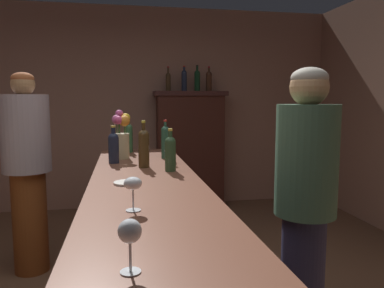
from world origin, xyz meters
The scene contains 19 objects.
wall_back centered at (0.00, 3.02, 1.35)m, with size 5.99×0.12×2.70m, color #AA7A65.
bar_counter centered at (0.20, 0.04, 0.50)m, with size 0.66×2.76×0.99m.
display_cabinet centered at (0.95, 2.74, 0.83)m, with size 0.96×0.38×1.58m.
wine_bottle_chardonnay centered at (0.41, 0.83, 1.14)m, with size 0.07×0.07×0.32m.
wine_bottle_malbec centered at (0.00, 0.67, 1.12)m, with size 0.08×0.08×0.29m.
wine_bottle_merlot centered at (0.12, 1.24, 1.14)m, with size 0.07×0.07×0.33m.
wine_bottle_syrah centered at (0.21, 0.45, 1.14)m, with size 0.08×0.08×0.33m.
wine_bottle_rose centered at (0.38, 0.28, 1.12)m, with size 0.07×0.07×0.29m.
wine_glass_front centered at (0.11, -0.58, 1.11)m, with size 0.08×0.08×0.15m.
wine_glass_mid centered at (0.40, 0.53, 1.09)m, with size 0.07×0.07×0.13m.
wine_glass_rear centered at (0.09, -1.16, 1.11)m, with size 0.07×0.07×0.15m.
flower_arrangement centered at (0.06, 0.88, 1.19)m, with size 0.15×0.14×0.39m.
cheese_plate centered at (0.09, -0.05, 1.00)m, with size 0.15×0.15×0.01m, color white.
display_bottle_left centered at (0.66, 2.74, 1.72)m, with size 0.06×0.06×0.32m.
display_bottle_midleft centered at (0.87, 2.74, 1.74)m, with size 0.07×0.07×0.33m.
display_bottle_center centered at (1.05, 2.74, 1.74)m, with size 0.08×0.08×0.34m.
display_bottle_midright centered at (1.21, 2.74, 1.73)m, with size 0.08×0.08×0.33m.
patron_by_cabinet centered at (-0.73, 1.12, 0.92)m, with size 0.39×0.39×1.69m.
bartender centered at (1.06, -0.29, 0.91)m, with size 0.34×0.34×1.64m.
Camera 1 is at (0.08, -2.16, 1.47)m, focal length 34.82 mm.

